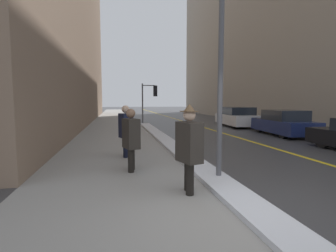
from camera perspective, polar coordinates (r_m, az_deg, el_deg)
The scene contains 12 objects.
ground_plane at distance 4.69m, azimuth 15.25°, elevation -17.49°, with size 160.00×160.00×0.00m, color #38383A.
sidewalk_slab at distance 18.94m, azimuth -11.34°, elevation -0.15°, with size 4.00×80.00×0.01m.
road_centre_stripe at distance 19.85m, azimuth 6.24°, elevation 0.17°, with size 0.16×80.00×0.00m.
snow_bank_curb at distance 11.49m, azimuth -0.26°, elevation -3.36°, with size 0.68×17.99×0.11m.
building_facade_left at distance 25.67m, azimuth -24.04°, elevation 23.25°, with size 6.00×36.00×19.73m.
lamp_post at distance 6.10m, azimuth 11.44°, elevation 15.27°, with size 0.28×0.28×4.77m.
traffic_light_near at distance 22.13m, azimuth -3.77°, elevation 6.80°, with size 1.31×0.37×3.27m.
pedestrian_nearside at distance 5.12m, azimuth 4.64°, elevation -4.13°, with size 0.47×0.61×1.76m.
pedestrian_in_glasses at distance 6.77m, azimuth -8.07°, elevation -2.38°, with size 0.45×0.76×1.62m.
pedestrian_trailing at distance 8.55m, azimuth -9.20°, elevation -0.57°, with size 0.47×0.78×1.68m.
parked_car_navy at distance 15.32m, azimuth 23.85°, elevation 0.55°, with size 2.06×4.35×1.34m.
parked_car_white at distance 19.57m, azimuth 14.84°, elevation 1.86°, with size 2.25×4.69×1.39m.
Camera 1 is at (-1.97, -3.85, 1.81)m, focal length 28.00 mm.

